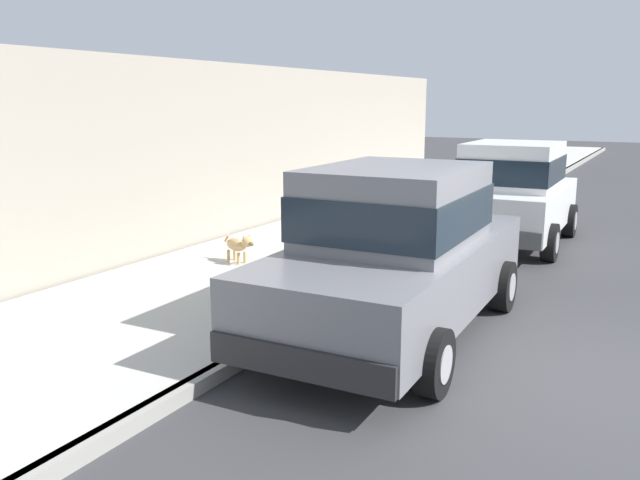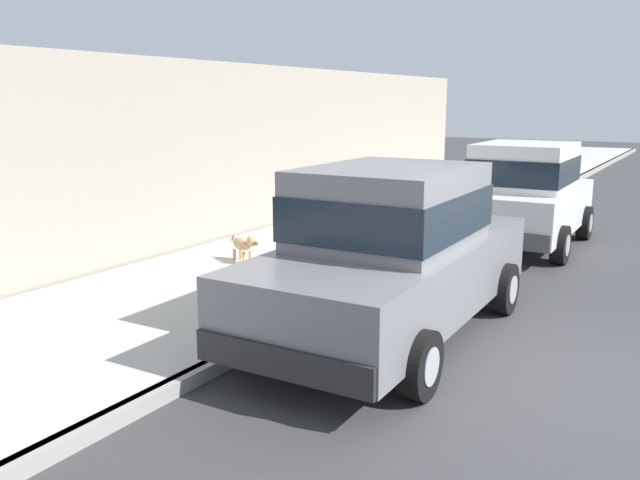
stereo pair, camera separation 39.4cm
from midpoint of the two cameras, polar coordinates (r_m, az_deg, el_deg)
ground_plane at (r=6.84m, az=21.35°, el=-11.36°), size 80.00×80.00×0.00m
curb at (r=7.80m, az=-2.72°, el=-7.07°), size 0.16×64.00×0.14m
sidewalk at (r=8.83m, az=-12.79°, el=-5.07°), size 3.60×64.00×0.14m
car_grey_sedan at (r=7.36m, az=5.09°, el=-0.86°), size 2.10×4.63×1.92m
car_white_hatchback at (r=12.49m, az=15.50°, el=4.02°), size 1.99×3.82×1.88m
dog_tan at (r=10.28m, az=-8.13°, el=-0.41°), size 0.73×0.35×0.49m
building_facade at (r=12.98m, az=-8.16°, el=7.58°), size 0.50×20.00×3.28m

